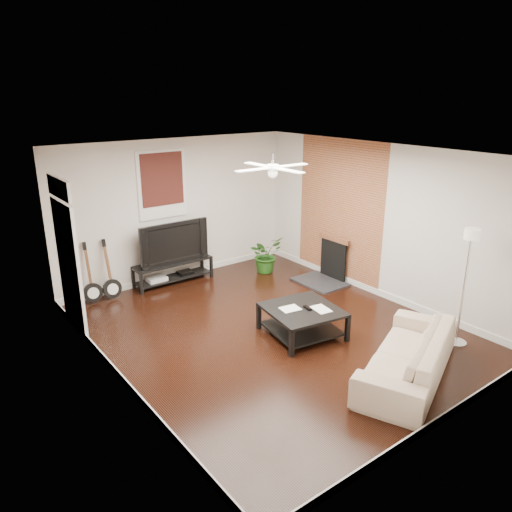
% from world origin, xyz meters
% --- Properties ---
extents(room, '(5.01, 6.01, 2.81)m').
position_xyz_m(room, '(0.00, 0.00, 1.40)').
color(room, black).
rests_on(room, ground).
extents(brick_accent, '(0.02, 2.20, 2.80)m').
position_xyz_m(brick_accent, '(2.49, 1.00, 1.40)').
color(brick_accent, '#A75D36').
rests_on(brick_accent, floor).
extents(fireplace, '(0.80, 1.10, 0.92)m').
position_xyz_m(fireplace, '(2.20, 1.00, 0.46)').
color(fireplace, black).
rests_on(fireplace, floor).
extents(window_back, '(1.00, 0.06, 1.30)m').
position_xyz_m(window_back, '(-0.30, 2.97, 1.95)').
color(window_back, '#3A160F').
rests_on(window_back, wall_back).
extents(door_left, '(0.08, 1.00, 2.50)m').
position_xyz_m(door_left, '(-2.46, 1.90, 1.25)').
color(door_left, white).
rests_on(door_left, wall_left).
extents(tv_stand, '(1.59, 0.42, 0.45)m').
position_xyz_m(tv_stand, '(-0.27, 2.78, 0.22)').
color(tv_stand, black).
rests_on(tv_stand, floor).
extents(tv, '(1.43, 0.19, 0.82)m').
position_xyz_m(tv, '(-0.27, 2.80, 0.85)').
color(tv, black).
rests_on(tv, tv_stand).
extents(coffee_table, '(1.22, 1.22, 0.45)m').
position_xyz_m(coffee_table, '(0.30, -0.40, 0.22)').
color(coffee_table, black).
rests_on(coffee_table, floor).
extents(sofa, '(2.39, 1.68, 0.65)m').
position_xyz_m(sofa, '(0.63, -2.13, 0.33)').
color(sofa, '#C3B292').
rests_on(sofa, floor).
extents(floor_lamp, '(0.39, 0.39, 1.82)m').
position_xyz_m(floor_lamp, '(1.98, -2.03, 0.91)').
color(floor_lamp, silver).
rests_on(floor_lamp, floor).
extents(potted_plant, '(0.75, 0.67, 0.76)m').
position_xyz_m(potted_plant, '(1.58, 2.17, 0.38)').
color(potted_plant, '#215618').
rests_on(potted_plant, floor).
extents(guitar_left, '(0.37, 0.27, 1.13)m').
position_xyz_m(guitar_left, '(-1.90, 2.75, 0.56)').
color(guitar_left, black).
rests_on(guitar_left, floor).
extents(guitar_right, '(0.35, 0.25, 1.13)m').
position_xyz_m(guitar_right, '(-1.55, 2.72, 0.56)').
color(guitar_right, black).
rests_on(guitar_right, floor).
extents(ceiling_fan, '(1.24, 1.24, 0.32)m').
position_xyz_m(ceiling_fan, '(0.00, 0.00, 2.60)').
color(ceiling_fan, white).
rests_on(ceiling_fan, ceiling).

